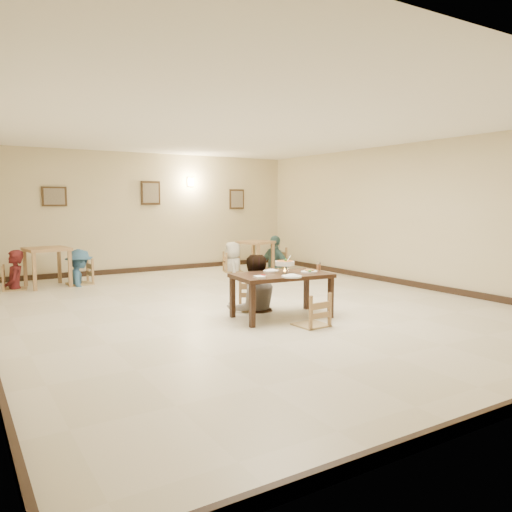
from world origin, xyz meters
TOP-DOWN VIEW (x-y plane):
  - floor at (0.00, 0.00)m, footprint 10.00×10.00m
  - ceiling at (0.00, 0.00)m, footprint 10.00×10.00m
  - wall_back at (0.00, 5.00)m, footprint 10.00×0.00m
  - wall_right at (4.00, 0.00)m, footprint 0.00×10.00m
  - baseboard_back at (0.00, 4.97)m, footprint 8.00×0.06m
  - baseboard_right at (3.97, 0.00)m, footprint 0.06×10.00m
  - picture_a at (-2.20, 4.96)m, footprint 0.55×0.04m
  - picture_b at (0.10, 4.96)m, footprint 0.50×0.04m
  - picture_c at (2.60, 4.96)m, footprint 0.45×0.04m
  - wall_sconce at (1.20, 4.96)m, footprint 0.16×0.05m
  - main_table at (0.02, -1.04)m, footprint 1.53×0.95m
  - chair_far at (-0.03, -0.28)m, footprint 0.46×0.46m
  - chair_near at (0.09, -1.69)m, footprint 0.43×0.43m
  - main_diner at (-0.06, -0.34)m, footprint 1.03×0.88m
  - curry_warmer at (0.08, -1.04)m, footprint 0.33×0.30m
  - rice_plate_far at (0.00, -0.77)m, footprint 0.27×0.27m
  - rice_plate_near at (-0.06, -1.42)m, footprint 0.29×0.29m
  - fried_plate at (0.45, -1.17)m, footprint 0.28×0.28m
  - chili_dish at (-0.36, -1.12)m, footprint 0.10×0.10m
  - napkin_cutlery at (-0.51, -1.24)m, footprint 0.18×0.26m
  - drink_glass at (0.72, -1.06)m, footprint 0.07×0.07m
  - bg_table_left at (-2.58, 3.85)m, footprint 0.92×0.92m
  - bg_table_right at (2.47, 3.74)m, footprint 0.99×0.99m
  - bg_chair_ll at (-3.22, 3.83)m, footprint 0.44×0.44m
  - bg_chair_lr at (-1.95, 3.81)m, footprint 0.50×0.50m
  - bg_chair_rl at (1.83, 3.80)m, footprint 0.45×0.45m
  - bg_chair_rr at (3.12, 3.79)m, footprint 0.49×0.49m
  - bg_diner_a at (-3.22, 3.83)m, footprint 0.47×0.64m
  - bg_diner_b at (-1.95, 3.81)m, footprint 0.65×1.03m
  - bg_diner_c at (1.83, 3.80)m, footprint 0.74×0.88m
  - bg_diner_d at (3.12, 3.79)m, footprint 0.61×1.09m

SIDE VIEW (x-z plane):
  - floor at x=0.00m, z-range 0.00..0.00m
  - baseboard_back at x=0.00m, z-range 0.00..0.12m
  - baseboard_right at x=3.97m, z-range 0.00..0.12m
  - chair_near at x=0.09m, z-range 0.00..0.92m
  - bg_chair_ll at x=-3.22m, z-range 0.00..0.94m
  - bg_chair_rl at x=1.83m, z-range 0.00..0.95m
  - chair_far at x=-0.03m, z-range 0.00..0.97m
  - bg_chair_rr at x=3.12m, z-range 0.00..1.04m
  - bg_chair_lr at x=-1.95m, z-range 0.00..1.06m
  - main_table at x=0.02m, z-range 0.26..0.95m
  - bg_table_right at x=2.47m, z-range 0.24..1.01m
  - bg_table_left at x=-2.58m, z-range 0.27..1.10m
  - chili_dish at x=-0.36m, z-range 0.68..0.70m
  - rice_plate_far at x=0.00m, z-range 0.67..0.73m
  - rice_plate_near at x=-0.06m, z-range 0.67..0.73m
  - napkin_cutlery at x=-0.51m, z-range 0.68..0.71m
  - fried_plate at x=0.45m, z-range 0.67..0.73m
  - drink_glass at x=0.72m, z-range 0.68..0.81m
  - bg_diner_c at x=1.83m, z-range 0.00..1.53m
  - bg_diner_b at x=-1.95m, z-range 0.00..1.53m
  - bg_diner_a at x=-3.22m, z-range 0.00..1.62m
  - curry_warmer at x=0.08m, z-range 0.71..0.97m
  - bg_diner_d at x=3.12m, z-range 0.00..1.77m
  - main_diner at x=-0.06m, z-range 0.00..1.84m
  - wall_back at x=0.00m, z-range -3.50..6.50m
  - wall_right at x=4.00m, z-range -3.50..6.50m
  - picture_c at x=2.60m, z-range 1.57..2.12m
  - picture_a at x=-2.20m, z-range 1.67..2.12m
  - picture_b at x=0.10m, z-range 1.70..2.30m
  - wall_sconce at x=1.20m, z-range 2.19..2.41m
  - ceiling at x=0.00m, z-range 3.00..3.00m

